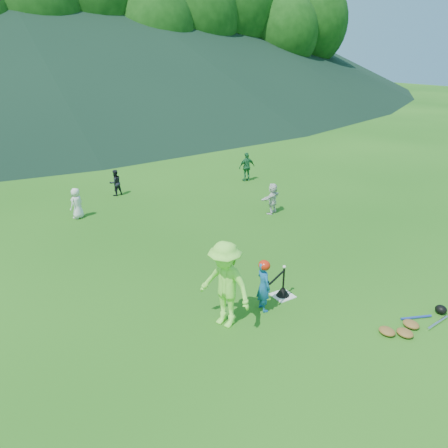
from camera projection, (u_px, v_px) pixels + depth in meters
name	position (u px, v px, depth m)	size (l,w,h in m)	color
ground	(283.00, 296.00, 9.83)	(120.00, 120.00, 0.00)	#1C5212
home_plate	(283.00, 296.00, 9.82)	(0.45, 0.45, 0.02)	silver
baseball	(284.00, 267.00, 9.55)	(0.08, 0.08, 0.08)	white
batter_child	(264.00, 286.00, 9.12)	(0.41, 0.27, 1.13)	#155695
adult_coach	(225.00, 285.00, 8.49)	(1.17, 0.67, 1.80)	#8AF748
fielder_a	(77.00, 203.00, 14.20)	(0.50, 0.32, 1.02)	silver
fielder_b	(115.00, 183.00, 16.45)	(0.48, 0.38, 0.99)	black
fielder_c	(247.00, 167.00, 18.24)	(0.71, 0.29, 1.21)	#1F6739
fielder_d	(272.00, 198.00, 14.62)	(0.97, 0.31, 1.05)	silver
batting_tee	(283.00, 291.00, 9.78)	(0.30, 0.30, 0.68)	black
batter_gear	(265.00, 266.00, 8.96)	(0.71, 0.33, 0.49)	red
equipment_pile	(412.00, 324.00, 8.70)	(1.80, 0.57, 0.19)	olive
outfield_fence	(38.00, 116.00, 31.63)	(70.07, 0.08, 1.33)	gray
tree_line	(11.00, 7.00, 33.53)	(70.04, 11.40, 14.82)	#382314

